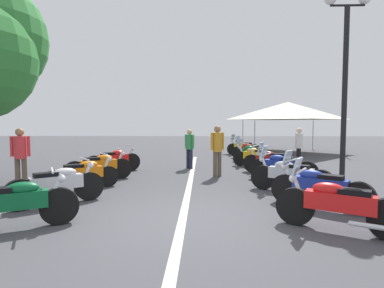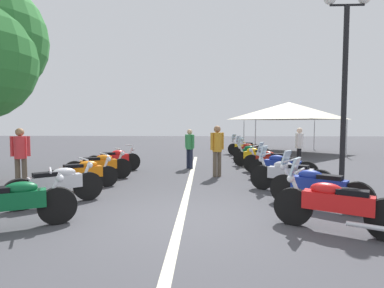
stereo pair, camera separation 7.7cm
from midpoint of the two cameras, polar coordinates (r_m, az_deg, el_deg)
name	(u,v)px [view 2 (the right image)]	position (r m, az deg, el deg)	size (l,w,h in m)	color
ground_plane	(180,220)	(6.05, -1.80, -13.84)	(80.00, 80.00, 0.00)	#424247
lane_centre_stripe	(189,185)	(9.25, -0.35, -7.63)	(15.68, 0.16, 0.01)	beige
motorcycle_left_row_0	(11,203)	(6.20, -30.16, -9.43)	(1.17, 1.99, 1.02)	black
motorcycle_left_row_1	(57,184)	(7.62, -23.48, -6.83)	(1.48, 1.73, 1.02)	black
motorcycle_left_row_2	(82,174)	(9.11, -19.37, -5.18)	(1.37, 1.72, 0.98)	black
motorcycle_left_row_3	(99,166)	(10.39, -16.56, -3.92)	(1.26, 1.90, 1.02)	black
motorcycle_left_row_4	(114,160)	(12.03, -14.02, -2.85)	(1.42, 1.79, 1.02)	black
motorcycle_right_row_0	(335,204)	(5.82, 25.33, -10.03)	(1.20, 1.91, 1.23)	black
motorcycle_right_row_1	(317,187)	(7.23, 22.41, -7.30)	(1.40, 1.83, 1.23)	black
motorcycle_right_row_2	(289,175)	(8.62, 17.73, -5.43)	(1.25, 1.95, 1.23)	black
motorcycle_right_row_3	(282,166)	(10.28, 16.44, -3.94)	(1.13, 2.00, 1.23)	black
motorcycle_right_row_4	(272,161)	(11.71, 14.70, -3.05)	(1.16, 2.02, 1.01)	black
motorcycle_right_row_5	(256,156)	(13.29, 11.92, -2.21)	(1.11, 1.89, 1.21)	black
motorcycle_right_row_6	(252,153)	(14.73, 11.22, -1.65)	(1.18, 1.74, 1.20)	black
motorcycle_right_row_7	(250,150)	(16.32, 10.84, -1.12)	(1.22, 1.88, 1.20)	black
motorcycle_right_row_8	(244,147)	(17.96, 9.67, -0.61)	(1.33, 1.81, 1.23)	black
street_lamp_twin_globe	(345,58)	(9.52, 26.71, 14.00)	(0.32, 1.22, 5.31)	black
bystander_0	(299,145)	(13.40, 19.37, -0.11)	(0.47, 0.32, 1.67)	black
bystander_1	(190,146)	(12.53, -0.26, -0.32)	(0.41, 0.39, 1.61)	#1E2338
bystander_2	(217,147)	(10.64, 4.88, -0.51)	(0.32, 0.47, 1.76)	brown
bystander_3	(20,153)	(9.98, -28.93, -1.46)	(0.32, 0.52, 1.71)	brown
event_tent	(289,111)	(20.55, 17.58, 5.87)	(5.55, 5.55, 3.20)	beige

